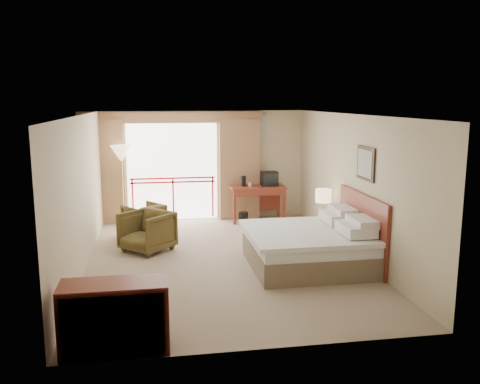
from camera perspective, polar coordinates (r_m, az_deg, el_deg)
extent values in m
plane|color=gray|center=(9.61, -1.82, -7.65)|extent=(7.00, 7.00, 0.00)
plane|color=white|center=(9.15, -1.91, 8.65)|extent=(7.00, 7.00, 0.00)
plane|color=beige|center=(12.72, -3.99, 3.01)|extent=(5.00, 0.00, 5.00)
plane|color=beige|center=(5.92, 2.73, -5.54)|extent=(5.00, 0.00, 5.00)
plane|color=beige|center=(9.29, -17.32, -0.16)|extent=(0.00, 7.00, 7.00)
plane|color=beige|center=(9.93, 12.58, 0.71)|extent=(0.00, 7.00, 7.00)
plane|color=white|center=(12.67, -7.58, 2.23)|extent=(2.40, 0.00, 2.40)
cube|color=red|center=(12.69, -7.55, 1.10)|extent=(2.09, 0.03, 0.04)
cube|color=red|center=(12.68, -7.56, 1.55)|extent=(2.09, 0.03, 0.04)
cube|color=red|center=(12.77, -11.95, -0.80)|extent=(0.04, 0.03, 1.00)
cube|color=red|center=(12.76, -7.50, -0.67)|extent=(0.04, 0.03, 1.00)
cube|color=red|center=(12.83, -3.08, -0.54)|extent=(0.04, 0.03, 1.00)
cube|color=#8F6444|center=(12.59, -15.09, 2.14)|extent=(1.00, 0.26, 2.50)
cube|color=#8F6444|center=(12.70, -0.09, 2.57)|extent=(1.00, 0.26, 2.50)
cube|color=#8F6444|center=(12.46, -7.71, 8.33)|extent=(4.40, 0.22, 0.28)
cube|color=silver|center=(12.80, 1.82, 7.57)|extent=(0.50, 0.04, 0.50)
cube|color=brown|center=(9.30, 7.65, -7.08)|extent=(2.05, 2.00, 0.40)
cube|color=white|center=(9.21, 7.69, -5.30)|extent=(2.01, 1.96, 0.22)
cube|color=white|center=(9.16, 7.41, -4.54)|extent=(2.09, 2.06, 0.08)
cube|color=white|center=(8.96, 12.88, -4.06)|extent=(0.50, 0.75, 0.18)
cube|color=white|center=(9.78, 10.88, -2.78)|extent=(0.50, 0.75, 0.18)
cube|color=white|center=(8.99, 13.68, -3.27)|extent=(0.40, 0.70, 0.14)
cube|color=white|center=(9.80, 11.62, -2.06)|extent=(0.40, 0.70, 0.14)
cube|color=maroon|center=(9.52, 13.55, -4.06)|extent=(0.06, 2.10, 1.30)
cube|color=black|center=(9.30, 13.95, 3.13)|extent=(0.03, 0.72, 0.60)
cube|color=silver|center=(9.29, 13.83, 3.13)|extent=(0.01, 0.60, 0.48)
cube|color=maroon|center=(10.80, 9.32, -4.29)|extent=(0.39, 0.46, 0.53)
cylinder|color=tan|center=(10.77, 9.29, -2.65)|extent=(0.14, 0.14, 0.04)
cylinder|color=tan|center=(10.74, 9.31, -1.74)|extent=(0.03, 0.03, 0.35)
cylinder|color=#FFE5B2|center=(10.69, 9.35, -0.41)|extent=(0.33, 0.33, 0.27)
cube|color=black|center=(10.57, 9.38, -2.90)|extent=(0.18, 0.14, 0.08)
cube|color=maroon|center=(12.49, 1.97, 0.56)|extent=(1.34, 0.65, 0.06)
cube|color=maroon|center=(12.20, -0.61, -1.75)|extent=(0.07, 0.07, 0.83)
cube|color=maroon|center=(12.44, 4.98, -1.55)|extent=(0.07, 0.07, 0.83)
cube|color=maroon|center=(12.74, -1.00, -1.24)|extent=(0.07, 0.07, 0.83)
cube|color=maroon|center=(12.97, 4.37, -1.05)|extent=(0.07, 0.07, 0.83)
cube|color=maroon|center=(12.82, 1.71, -0.75)|extent=(1.23, 0.03, 0.61)
cube|color=maroon|center=(12.23, 2.24, -0.08)|extent=(1.23, 0.03, 0.13)
cube|color=black|center=(12.52, 3.32, 1.51)|extent=(0.39, 0.30, 0.36)
cube|color=black|center=(12.37, 3.48, 1.40)|extent=(0.36, 0.02, 0.29)
cylinder|color=black|center=(12.40, 0.39, 1.21)|extent=(0.12, 0.12, 0.26)
cylinder|color=white|center=(12.39, 1.11, 0.84)|extent=(0.08, 0.08, 0.11)
cylinder|color=black|center=(12.30, 0.39, -2.94)|extent=(0.28, 0.28, 0.29)
imported|color=#413518|center=(11.58, -10.68, -4.70)|extent=(1.05, 1.06, 0.70)
imported|color=#413518|center=(10.33, -10.32, -6.52)|extent=(1.22, 1.22, 0.80)
cylinder|color=black|center=(11.00, -11.93, -2.50)|extent=(0.53, 0.53, 0.04)
cylinder|color=black|center=(11.07, -11.87, -3.90)|extent=(0.06, 0.06, 0.53)
cylinder|color=black|center=(11.14, -11.82, -5.23)|extent=(0.38, 0.38, 0.03)
imported|color=white|center=(11.00, -11.93, -2.39)|extent=(0.18, 0.24, 0.02)
cylinder|color=tan|center=(12.46, -12.88, -3.62)|extent=(0.31, 0.31, 0.03)
cylinder|color=tan|center=(12.29, -13.04, 0.08)|extent=(0.03, 0.03, 1.67)
cone|color=#FFE5B2|center=(12.17, -13.21, 4.21)|extent=(0.49, 0.49, 0.39)
cube|color=maroon|center=(6.40, -13.85, -13.42)|extent=(1.27, 0.53, 0.85)
cube|color=black|center=(6.16, -14.03, -14.41)|extent=(1.16, 0.02, 0.74)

